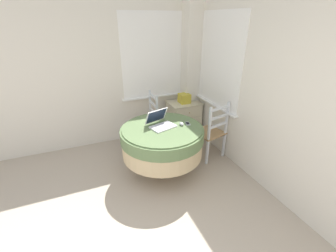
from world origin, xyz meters
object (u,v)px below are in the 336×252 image
object	(u,v)px
laptop	(161,123)
dining_chair_near_right_window	(211,132)
cell_phone	(188,123)
storage_box	(184,98)
round_dining_table	(162,139)
computer_mouse	(182,124)
dining_chair_near_back_window	(147,122)
corner_cabinet	(183,118)

from	to	relation	value
laptop	dining_chair_near_right_window	size ratio (longest dim) A/B	0.43
cell_phone	storage_box	size ratio (longest dim) A/B	0.65
round_dining_table	cell_phone	size ratio (longest dim) A/B	9.21
computer_mouse	storage_box	xyz separation A→B (m)	(0.54, 1.01, -0.01)
laptop	dining_chair_near_right_window	world-z (taller)	laptop
computer_mouse	dining_chair_near_back_window	distance (m)	0.99
corner_cabinet	storage_box	xyz separation A→B (m)	(-0.01, -0.02, 0.42)
cell_phone	corner_cabinet	world-z (taller)	cell_phone
round_dining_table	dining_chair_near_right_window	world-z (taller)	dining_chair_near_right_window
storage_box	round_dining_table	bearing A→B (deg)	-130.10
cell_phone	computer_mouse	bearing A→B (deg)	-174.61
dining_chair_near_right_window	corner_cabinet	world-z (taller)	dining_chair_near_right_window
dining_chair_near_right_window	cell_phone	bearing A→B (deg)	-165.58
cell_phone	corner_cabinet	size ratio (longest dim) A/B	0.19
corner_cabinet	cell_phone	bearing A→B (deg)	-113.69
laptop	dining_chair_near_back_window	bearing A→B (deg)	86.76
round_dining_table	dining_chair_near_right_window	bearing A→B (deg)	6.45
storage_box	cell_phone	bearing A→B (deg)	-113.84
dining_chair_near_right_window	round_dining_table	bearing A→B (deg)	-173.55
corner_cabinet	storage_box	size ratio (longest dim) A/B	3.45
cell_phone	dining_chair_near_right_window	bearing A→B (deg)	14.42
computer_mouse	storage_box	size ratio (longest dim) A/B	0.43
computer_mouse	round_dining_table	bearing A→B (deg)	172.14
dining_chair_near_right_window	corner_cabinet	bearing A→B (deg)	92.90
computer_mouse	dining_chair_near_back_window	size ratio (longest dim) A/B	0.09
computer_mouse	corner_cabinet	distance (m)	1.24
computer_mouse	corner_cabinet	world-z (taller)	computer_mouse
dining_chair_near_right_window	computer_mouse	bearing A→B (deg)	-167.06
computer_mouse	cell_phone	size ratio (longest dim) A/B	0.67
dining_chair_near_back_window	computer_mouse	bearing A→B (deg)	-75.75
laptop	cell_phone	size ratio (longest dim) A/B	3.27
cell_phone	dining_chair_near_right_window	world-z (taller)	dining_chair_near_right_window
dining_chair_near_back_window	storage_box	world-z (taller)	dining_chair_near_back_window
computer_mouse	dining_chair_near_right_window	distance (m)	0.68
storage_box	dining_chair_near_right_window	bearing A→B (deg)	-86.61
laptop	storage_box	bearing A→B (deg)	48.34
laptop	cell_phone	world-z (taller)	laptop
round_dining_table	laptop	world-z (taller)	laptop
dining_chair_near_right_window	storage_box	bearing A→B (deg)	93.39
laptop	dining_chair_near_back_window	distance (m)	0.89
round_dining_table	laptop	distance (m)	0.24
computer_mouse	laptop	bearing A→B (deg)	162.21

